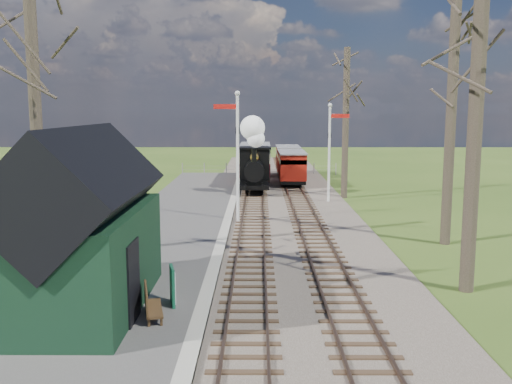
% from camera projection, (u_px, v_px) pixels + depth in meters
% --- Properties ---
extents(distant_hills, '(114.40, 48.00, 22.02)m').
position_uv_depth(distant_hills, '(267.00, 270.00, 77.19)').
color(distant_hills, '#385B23').
rests_on(distant_hills, ground).
extents(ballast_bed, '(8.00, 60.00, 0.10)m').
position_uv_depth(ballast_bed, '(276.00, 202.00, 32.91)').
color(ballast_bed, brown).
rests_on(ballast_bed, ground).
extents(track_near, '(1.60, 60.00, 0.15)m').
position_uv_depth(track_near, '(254.00, 201.00, 32.91)').
color(track_near, brown).
rests_on(track_near, ground).
extents(track_far, '(1.60, 60.00, 0.15)m').
position_uv_depth(track_far, '(299.00, 201.00, 32.89)').
color(track_far, brown).
rests_on(track_far, ground).
extents(platform, '(5.00, 44.00, 0.20)m').
position_uv_depth(platform, '(173.00, 231.00, 25.01)').
color(platform, '#474442').
rests_on(platform, ground).
extents(coping_strip, '(0.40, 44.00, 0.21)m').
position_uv_depth(coping_strip, '(225.00, 231.00, 25.00)').
color(coping_strip, '#B2AD9E').
rests_on(coping_strip, ground).
extents(station_shed, '(3.25, 6.30, 4.78)m').
position_uv_depth(station_shed, '(82.00, 231.00, 14.80)').
color(station_shed, black).
rests_on(station_shed, platform).
extents(semaphore_near, '(1.22, 0.24, 6.22)m').
position_uv_depth(semaphore_near, '(236.00, 147.00, 26.46)').
color(semaphore_near, silver).
rests_on(semaphore_near, ground).
extents(semaphore_far, '(1.22, 0.24, 5.72)m').
position_uv_depth(semaphore_far, '(331.00, 145.00, 32.41)').
color(semaphore_far, silver).
rests_on(semaphore_far, ground).
extents(bare_trees, '(15.51, 22.39, 12.00)m').
position_uv_depth(bare_trees, '(288.00, 114.00, 20.39)').
color(bare_trees, '#382D23').
rests_on(bare_trees, ground).
extents(fence_line, '(12.60, 0.08, 1.00)m').
position_uv_depth(fence_line, '(259.00, 168.00, 46.69)').
color(fence_line, slate).
rests_on(fence_line, ground).
extents(locomotive, '(1.92, 4.49, 4.81)m').
position_uv_depth(locomotive, '(254.00, 160.00, 36.02)').
color(locomotive, black).
rests_on(locomotive, ground).
extents(coach, '(2.24, 7.69, 2.36)m').
position_uv_depth(coach, '(255.00, 160.00, 42.11)').
color(coach, black).
rests_on(coach, ground).
extents(red_carriage_a, '(1.85, 4.58, 1.95)m').
position_uv_depth(red_carriage_a, '(292.00, 167.00, 39.99)').
color(red_carriage_a, black).
rests_on(red_carriage_a, ground).
extents(red_carriage_b, '(1.85, 4.58, 1.95)m').
position_uv_depth(red_carriage_b, '(288.00, 160.00, 45.43)').
color(red_carriage_b, black).
rests_on(red_carriage_b, ground).
extents(sign_board, '(0.26, 0.71, 1.04)m').
position_uv_depth(sign_board, '(173.00, 286.00, 15.21)').
color(sign_board, '#104E33').
rests_on(sign_board, platform).
extents(bench, '(0.71, 1.44, 0.79)m').
position_uv_depth(bench, '(150.00, 303.00, 14.28)').
color(bench, '#442E18').
rests_on(bench, platform).
extents(person, '(0.37, 0.49, 1.22)m').
position_uv_depth(person, '(113.00, 301.00, 13.77)').
color(person, '#19202D').
rests_on(person, platform).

